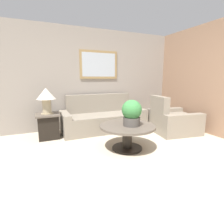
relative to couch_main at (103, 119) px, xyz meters
name	(u,v)px	position (x,y,z in m)	size (l,w,h in m)	color
ground_plane	(155,174)	(-0.09, -2.32, -0.29)	(20.00, 20.00, 0.00)	#BCAD93
wall_back	(94,79)	(-0.09, 0.48, 1.02)	(6.62, 0.09, 2.60)	gray
wall_right	(200,79)	(2.25, -0.94, 1.01)	(0.06, 4.77, 2.60)	#937056
couch_main	(103,119)	(0.00, 0.00, 0.00)	(2.12, 0.86, 0.91)	gray
armchair	(172,121)	(1.51, -0.87, -0.01)	(1.13, 1.13, 0.91)	gray
coffee_table	(127,132)	(-0.03, -1.37, 0.05)	(1.04, 1.04, 0.47)	black
side_table	(48,126)	(-1.36, -0.12, 0.00)	(0.51, 0.51, 0.56)	black
table_lamp	(46,97)	(-1.36, -0.12, 0.65)	(0.40, 0.40, 0.57)	tan
potted_plant_on_table	(132,113)	(0.03, -1.42, 0.42)	(0.37, 0.37, 0.48)	#4C4742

